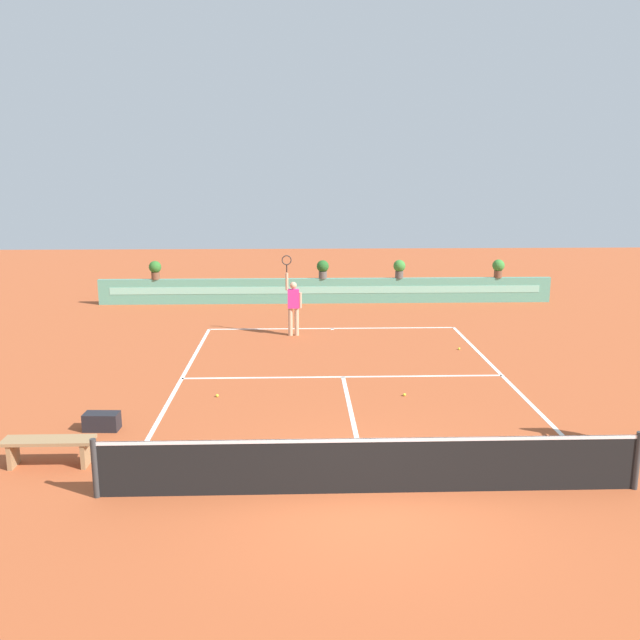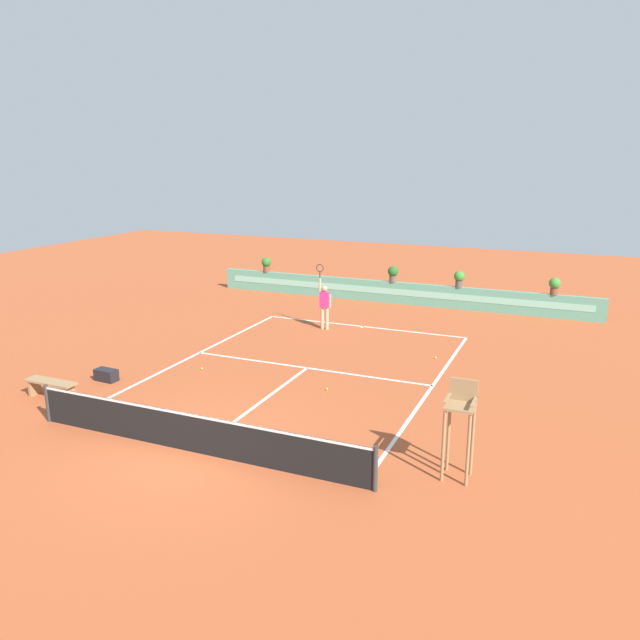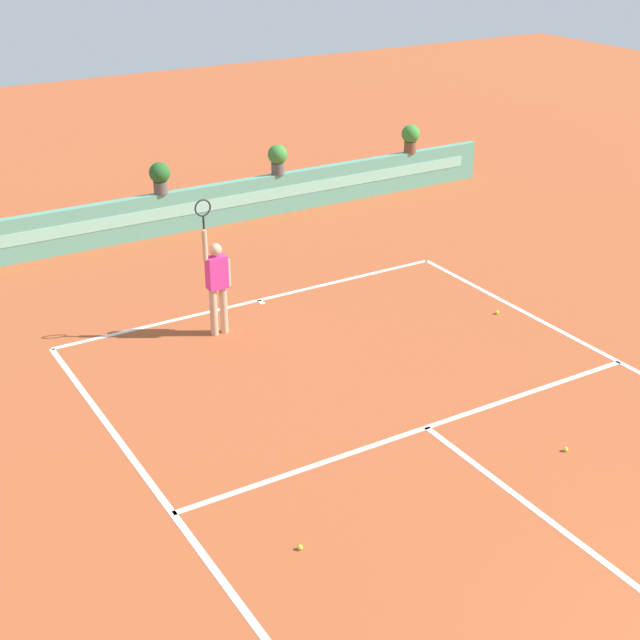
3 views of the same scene
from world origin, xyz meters
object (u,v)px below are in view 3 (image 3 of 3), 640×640
(tennis_player, at_px, (217,280))
(potted_plant_right, at_px, (278,157))
(tennis_ball_mid_court, at_px, (566,449))
(potted_plant_far_right, at_px, (411,137))
(potted_plant_centre, at_px, (160,176))
(tennis_ball_near_baseline, at_px, (300,547))
(tennis_ball_by_sideline, at_px, (497,312))

(tennis_player, xyz_separation_m, potted_plant_right, (4.19, 5.44, 0.36))
(tennis_ball_mid_court, distance_m, potted_plant_far_right, 12.87)
(potted_plant_centre, bearing_deg, tennis_player, -101.87)
(potted_plant_far_right, bearing_deg, tennis_player, -146.32)
(potted_plant_far_right, bearing_deg, tennis_ball_near_baseline, -130.86)
(tennis_player, relative_size, tennis_ball_by_sideline, 38.01)
(tennis_player, xyz_separation_m, potted_plant_centre, (1.14, 5.44, 0.36))
(tennis_ball_near_baseline, xyz_separation_m, tennis_ball_mid_court, (4.38, -0.08, 0.00))
(tennis_ball_near_baseline, relative_size, potted_plant_far_right, 0.09)
(tennis_ball_near_baseline, relative_size, potted_plant_centre, 0.09)
(tennis_ball_by_sideline, relative_size, potted_plant_far_right, 0.09)
(tennis_ball_mid_court, height_order, potted_plant_right, potted_plant_right)
(tennis_player, bearing_deg, potted_plant_right, 52.38)
(tennis_ball_near_baseline, relative_size, potted_plant_right, 0.09)
(potted_plant_far_right, bearing_deg, tennis_ball_mid_court, -115.63)
(tennis_ball_mid_court, bearing_deg, tennis_player, 113.34)
(tennis_ball_by_sideline, distance_m, potted_plant_far_right, 8.21)
(tennis_ball_mid_court, xyz_separation_m, potted_plant_far_right, (5.54, 11.54, 1.38))
(potted_plant_centre, relative_size, potted_plant_right, 1.00)
(tennis_ball_by_sideline, bearing_deg, potted_plant_centre, 116.91)
(tennis_player, distance_m, potted_plant_far_right, 9.82)
(tennis_player, xyz_separation_m, potted_plant_far_right, (8.17, 5.44, 0.36))
(tennis_ball_by_sideline, bearing_deg, potted_plant_right, 95.45)
(tennis_ball_mid_court, distance_m, potted_plant_centre, 11.72)
(tennis_ball_by_sideline, bearing_deg, tennis_player, 158.21)
(tennis_player, xyz_separation_m, tennis_ball_mid_court, (2.63, -6.10, -1.02))
(tennis_ball_mid_court, height_order, potted_plant_centre, potted_plant_centre)
(tennis_ball_near_baseline, xyz_separation_m, potted_plant_right, (5.94, 11.46, 1.38))
(tennis_ball_mid_court, relative_size, tennis_ball_by_sideline, 1.00)
(tennis_ball_near_baseline, bearing_deg, tennis_player, 73.80)
(potted_plant_centre, distance_m, potted_plant_far_right, 7.02)
(tennis_ball_mid_court, bearing_deg, tennis_ball_near_baseline, 179.00)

